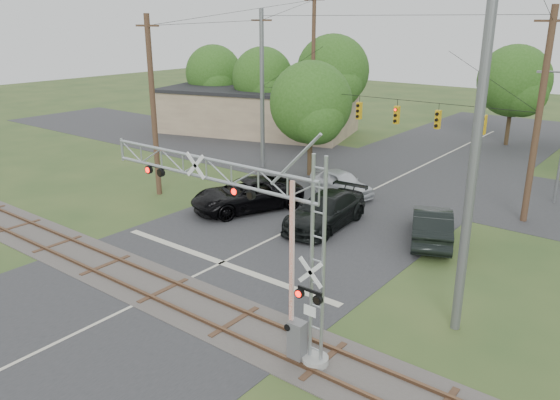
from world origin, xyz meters
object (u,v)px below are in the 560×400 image
Objects in this scene: traffic_signal_span at (391,106)px; pickup_black at (247,195)px; crossing_gantry at (244,222)px; sedan_silver at (341,183)px; commercial_building at (258,110)px; car_dark at (325,211)px.

traffic_signal_span is 2.92× the size of pickup_black.
pickup_black is (-9.01, 10.30, -3.42)m from crossing_gantry.
traffic_signal_span is 5.70m from sedan_silver.
traffic_signal_span reaches higher than commercial_building.
pickup_black is at bearing -67.63° from commercial_building.
traffic_signal_span reaches higher than pickup_black.
sedan_silver is (2.92, 5.85, -0.12)m from pickup_black.
traffic_signal_span is at bearing -26.57° from sedan_silver.
crossing_gantry is 0.51× the size of traffic_signal_span.
car_dark is at bearing -140.23° from sedan_silver.
sedan_silver is at bearing 110.66° from crossing_gantry.
pickup_black is 23.55m from commercial_building.
sedan_silver is 0.23× the size of commercial_building.
commercial_building is at bearing 70.59° from sedan_silver.
commercial_building is (-19.57, 10.39, -3.47)m from traffic_signal_span.
commercial_building reaches higher than pickup_black.
sedan_silver is at bearing -132.90° from traffic_signal_span.
traffic_signal_span is 22.42m from commercial_building.
crossing_gantry is 14.10m from pickup_black.
pickup_black reaches higher than car_dark.
pickup_black is 1.40× the size of sedan_silver.
pickup_black is at bearing 169.82° from sedan_silver.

